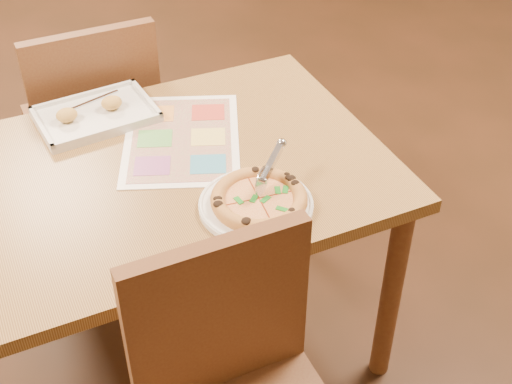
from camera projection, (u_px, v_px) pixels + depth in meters
name	position (u px, v px, depth m)	size (l,w,h in m)	color
dining_table	(148.00, 198.00, 1.94)	(1.30, 0.85, 0.72)	olive
chair_near	(236.00, 380.00, 1.56)	(0.42, 0.42, 0.47)	brown
chair_far	(94.00, 111.00, 2.41)	(0.42, 0.42, 0.47)	brown
plate	(256.00, 205.00, 1.78)	(0.29, 0.29, 0.02)	silver
pizza	(259.00, 199.00, 1.76)	(0.24, 0.24, 0.04)	#C38E42
pizza_cutter	(269.00, 168.00, 1.77)	(0.13, 0.10, 0.09)	silver
appetizer_tray	(95.00, 115.00, 2.08)	(0.35, 0.25, 0.06)	silver
menu	(182.00, 138.00, 2.01)	(0.32, 0.45, 0.01)	white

